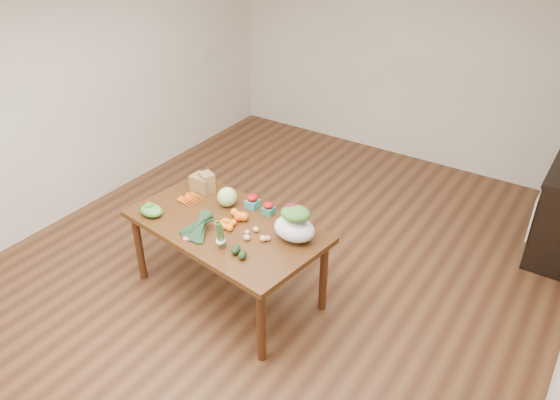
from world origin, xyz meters
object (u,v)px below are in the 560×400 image
Objects in this scene: mandarin_cluster at (227,223)px; asparagus_bundle at (220,235)px; cabbage at (227,197)px; paper_bag at (202,182)px; salad_bag at (294,225)px; kale_bunch at (195,227)px; dining_table at (228,259)px.

asparagus_bundle reaches higher than mandarin_cluster.
asparagus_bundle is at bearing -56.45° from cabbage.
salad_bag is (1.13, -0.19, 0.04)m from paper_bag.
kale_bunch is 1.14× the size of salad_bag.
salad_bag reaches higher than paper_bag.
salad_bag reaches higher than kale_bunch.
cabbage is at bearing 131.29° from asparagus_bundle.
cabbage reaches higher than mandarin_cluster.
dining_table is 9.42× the size of mandarin_cluster.
dining_table is at bearing -31.70° from paper_bag.
paper_bag is 0.94m from asparagus_bundle.
mandarin_cluster is 0.45× the size of kale_bunch.
cabbage is 0.35m from mandarin_cluster.
kale_bunch is at bearing -150.40° from salad_bag.
dining_table is at bearing 130.31° from asparagus_bundle.
cabbage is at bearing -12.49° from paper_bag.
paper_bag is 0.37m from cabbage.
cabbage is 0.78m from salad_bag.
paper_bag is 0.73m from kale_bunch.
mandarin_cluster is 0.30m from asparagus_bundle.
paper_bag is 1.15m from salad_bag.
cabbage is 0.97× the size of mandarin_cluster.
dining_table is 0.55m from cabbage.
asparagus_bundle is (0.35, -0.53, 0.04)m from cabbage.
paper_bag is at bearing 147.70° from mandarin_cluster.
dining_table is 4.83× the size of salad_bag.
cabbage is at bearing 171.95° from salad_bag.
salad_bag is (0.71, 0.40, 0.06)m from kale_bunch.
dining_table is 0.42m from mandarin_cluster.
paper_bag is at bearing 133.26° from kale_bunch.
cabbage is (-0.17, 0.25, 0.46)m from dining_table.
kale_bunch is at bearing -82.79° from cabbage.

